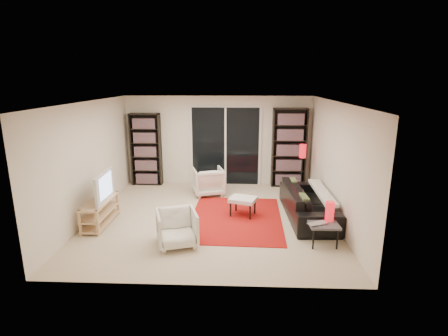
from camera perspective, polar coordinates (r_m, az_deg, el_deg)
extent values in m
plane|color=beige|center=(7.44, -2.04, -8.04)|extent=(5.00, 5.00, 0.00)
cube|color=silver|center=(9.51, -0.96, 4.48)|extent=(5.00, 0.02, 2.40)
cube|color=silver|center=(4.69, -4.51, -6.11)|extent=(5.00, 0.02, 2.40)
cube|color=silver|center=(7.68, -21.07, 1.10)|extent=(0.02, 5.00, 2.40)
cube|color=silver|center=(7.31, 17.80, 0.75)|extent=(0.02, 5.00, 2.40)
cube|color=white|center=(6.89, -2.22, 10.74)|extent=(5.00, 5.00, 0.02)
cube|color=white|center=(9.50, 0.24, 3.55)|extent=(1.92, 0.06, 2.16)
cube|color=black|center=(9.47, 0.24, 3.51)|extent=(1.80, 0.02, 2.10)
cube|color=white|center=(9.46, 0.23, 3.49)|extent=(0.05, 0.02, 2.10)
cube|color=black|center=(9.71, -12.59, 2.98)|extent=(0.80, 0.30, 1.95)
cube|color=#925A25|center=(9.69, -12.62, 2.96)|extent=(0.70, 0.22, 1.85)
cube|color=black|center=(9.46, 10.57, 3.26)|extent=(0.90, 0.30, 2.10)
cube|color=#925A25|center=(9.45, 10.59, 3.23)|extent=(0.80, 0.22, 2.00)
cube|color=#DEB586|center=(7.38, -19.68, -5.13)|extent=(0.38, 1.20, 0.04)
cube|color=#DEB586|center=(7.45, -19.53, -6.80)|extent=(0.38, 1.20, 0.03)
cube|color=#DEB586|center=(7.52, -19.41, -8.15)|extent=(0.38, 1.20, 0.04)
cube|color=#DEB586|center=(7.04, -22.42, -8.32)|extent=(0.05, 0.05, 0.50)
cube|color=#DEB586|center=(8.00, -19.15, -5.32)|extent=(0.05, 0.05, 0.50)
cube|color=#DEB586|center=(6.91, -19.97, -8.50)|extent=(0.05, 0.05, 0.50)
cube|color=#DEB586|center=(7.88, -16.96, -5.42)|extent=(0.05, 0.05, 0.50)
imported|color=black|center=(7.28, -19.73, -2.88)|extent=(0.18, 0.99, 0.57)
cube|color=#AC1411|center=(7.37, 1.98, -8.20)|extent=(1.95, 2.59, 0.01)
imported|color=black|center=(7.55, 13.57, -5.49)|extent=(0.94, 2.24, 0.65)
imported|color=silver|center=(8.77, -2.59, -2.17)|extent=(0.90, 0.91, 0.68)
imported|color=silver|center=(6.22, -7.69, -9.70)|extent=(0.85, 0.86, 0.63)
cube|color=silver|center=(7.42, 3.11, -5.14)|extent=(0.65, 0.59, 0.08)
cylinder|color=black|center=(7.40, 1.07, -6.84)|extent=(0.04, 0.04, 0.32)
cylinder|color=black|center=(7.71, 1.97, -5.95)|extent=(0.04, 0.04, 0.32)
cylinder|color=black|center=(7.27, 4.27, -7.26)|extent=(0.04, 0.04, 0.32)
cylinder|color=black|center=(7.59, 5.05, -6.34)|extent=(0.04, 0.04, 0.32)
cube|color=#45454B|center=(6.41, 15.87, -8.74)|extent=(0.52, 0.52, 0.04)
cylinder|color=black|center=(6.26, 14.39, -11.13)|extent=(0.03, 0.03, 0.38)
cylinder|color=black|center=(6.62, 13.58, -9.63)|extent=(0.03, 0.03, 0.38)
cylinder|color=black|center=(6.36, 18.02, -10.95)|extent=(0.03, 0.03, 0.38)
cylinder|color=black|center=(6.72, 17.02, -9.49)|extent=(0.03, 0.03, 0.38)
imported|color=silver|center=(6.26, 15.30, -8.93)|extent=(0.43, 0.37, 0.03)
cylinder|color=red|center=(6.46, 16.89, -6.77)|extent=(0.15, 0.15, 0.35)
cylinder|color=black|center=(9.20, 12.37, -3.81)|extent=(0.19, 0.19, 0.03)
cylinder|color=black|center=(9.08, 12.52, -1.07)|extent=(0.03, 0.03, 0.94)
cylinder|color=red|center=(8.94, 12.73, 2.72)|extent=(0.17, 0.17, 0.34)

